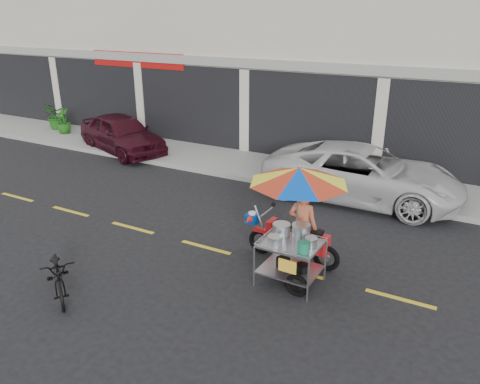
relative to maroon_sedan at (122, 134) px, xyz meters
The scene contains 9 objects.
ground 9.67m from the maroon_sedan, 29.06° to the right, with size 90.00×90.00×0.00m, color black.
sidewalk 8.49m from the maroon_sedan, ahead, with size 45.00×3.00×0.15m, color gray.
centerline 9.67m from the maroon_sedan, 29.06° to the right, with size 42.00×0.10×0.01m, color gold.
maroon_sedan is the anchor object (origin of this frame).
white_pickup 8.58m from the maroon_sedan, ahead, with size 2.36×5.11×1.42m, color silver.
plant_tall 4.42m from the maroon_sedan, 167.66° to the left, with size 0.97×0.84×1.08m, color #1A5514.
plant_short 3.54m from the maroon_sedan, behind, with size 0.55×0.55×0.99m, color #1A5514.
near_bicycle 9.00m from the maroon_sedan, 55.22° to the right, with size 0.54×1.56×0.82m, color black.
food_vendor_rig 9.79m from the maroon_sedan, 29.43° to the right, with size 2.24×1.83×2.27m.
Camera 1 is at (2.84, -7.40, 4.68)m, focal length 35.00 mm.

